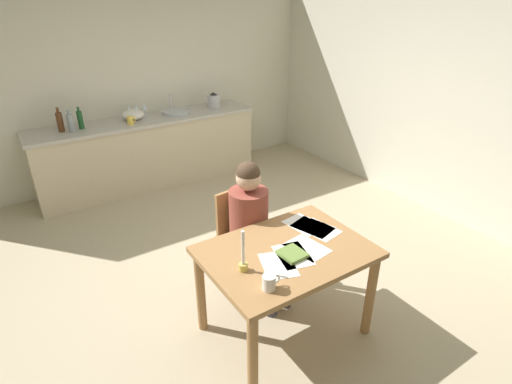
{
  "coord_description": "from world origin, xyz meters",
  "views": [
    {
      "loc": [
        -1.57,
        -2.79,
        2.36
      ],
      "look_at": [
        0.09,
        -0.24,
        0.85
      ],
      "focal_mm": 28.34,
      "sensor_mm": 36.0,
      "label": 1
    }
  ],
  "objects_px": {
    "stovetop_kettle": "(214,101)",
    "teacup_on_counter": "(130,120)",
    "bottle_oil": "(60,122)",
    "wine_glass_near_sink": "(145,107)",
    "wine_glass_back_left": "(129,109)",
    "coffee_mug": "(269,282)",
    "bottle_vinegar": "(71,123)",
    "sink_unit": "(176,112)",
    "bottle_wine_red": "(80,119)",
    "wine_glass_by_kettle": "(136,108)",
    "candlestick": "(243,259)",
    "chair_at_table": "(243,235)",
    "mixing_bowl": "(133,115)",
    "person_seated": "(254,224)",
    "book_magazine": "(292,254)",
    "dining_table": "(286,263)"
  },
  "relations": [
    {
      "from": "candlestick",
      "to": "mixing_bowl",
      "type": "xyz_separation_m",
      "value": [
        0.34,
        3.24,
        0.13
      ]
    },
    {
      "from": "chair_at_table",
      "to": "stovetop_kettle",
      "type": "height_order",
      "value": "stovetop_kettle"
    },
    {
      "from": "coffee_mug",
      "to": "candlestick",
      "type": "bearing_deg",
      "value": 98.49
    },
    {
      "from": "dining_table",
      "to": "candlestick",
      "type": "bearing_deg",
      "value": -175.23
    },
    {
      "from": "sink_unit",
      "to": "wine_glass_by_kettle",
      "type": "relative_size",
      "value": 2.34
    },
    {
      "from": "coffee_mug",
      "to": "stovetop_kettle",
      "type": "height_order",
      "value": "stovetop_kettle"
    },
    {
      "from": "book_magazine",
      "to": "wine_glass_by_kettle",
      "type": "distance_m",
      "value": 3.41
    },
    {
      "from": "bottle_vinegar",
      "to": "wine_glass_back_left",
      "type": "distance_m",
      "value": 0.77
    },
    {
      "from": "coffee_mug",
      "to": "bottle_vinegar",
      "type": "distance_m",
      "value": 3.42
    },
    {
      "from": "candlestick",
      "to": "teacup_on_counter",
      "type": "distance_m",
      "value": 3.07
    },
    {
      "from": "coffee_mug",
      "to": "bottle_wine_red",
      "type": "distance_m",
      "value": 3.47
    },
    {
      "from": "wine_glass_by_kettle",
      "to": "wine_glass_back_left",
      "type": "xyz_separation_m",
      "value": [
        -0.1,
        0.0,
        0.0
      ]
    },
    {
      "from": "bottle_wine_red",
      "to": "wine_glass_near_sink",
      "type": "height_order",
      "value": "bottle_wine_red"
    },
    {
      "from": "wine_glass_near_sink",
      "to": "bottle_oil",
      "type": "bearing_deg",
      "value": -172.11
    },
    {
      "from": "mixing_bowl",
      "to": "stovetop_kettle",
      "type": "bearing_deg",
      "value": -1.57
    },
    {
      "from": "chair_at_table",
      "to": "bottle_vinegar",
      "type": "bearing_deg",
      "value": 108.62
    },
    {
      "from": "candlestick",
      "to": "book_magazine",
      "type": "bearing_deg",
      "value": -6.94
    },
    {
      "from": "sink_unit",
      "to": "wine_glass_by_kettle",
      "type": "bearing_deg",
      "value": 163.12
    },
    {
      "from": "sink_unit",
      "to": "wine_glass_by_kettle",
      "type": "distance_m",
      "value": 0.51
    },
    {
      "from": "sink_unit",
      "to": "wine_glass_near_sink",
      "type": "bearing_deg",
      "value": 158.49
    },
    {
      "from": "bottle_wine_red",
      "to": "teacup_on_counter",
      "type": "xyz_separation_m",
      "value": [
        0.54,
        -0.15,
        -0.06
      ]
    },
    {
      "from": "book_magazine",
      "to": "sink_unit",
      "type": "distance_m",
      "value": 3.31
    },
    {
      "from": "bottle_wine_red",
      "to": "wine_glass_back_left",
      "type": "bearing_deg",
      "value": 13.4
    },
    {
      "from": "candlestick",
      "to": "bottle_oil",
      "type": "relative_size",
      "value": 1.06
    },
    {
      "from": "person_seated",
      "to": "stovetop_kettle",
      "type": "relative_size",
      "value": 5.43
    },
    {
      "from": "chair_at_table",
      "to": "mixing_bowl",
      "type": "height_order",
      "value": "mixing_bowl"
    },
    {
      "from": "book_magazine",
      "to": "mixing_bowl",
      "type": "relative_size",
      "value": 0.63
    },
    {
      "from": "mixing_bowl",
      "to": "book_magazine",
      "type": "bearing_deg",
      "value": -89.64
    },
    {
      "from": "chair_at_table",
      "to": "teacup_on_counter",
      "type": "xyz_separation_m",
      "value": [
        -0.16,
        2.37,
        0.45
      ]
    },
    {
      "from": "chair_at_table",
      "to": "mixing_bowl",
      "type": "distance_m",
      "value": 2.59
    },
    {
      "from": "person_seated",
      "to": "book_magazine",
      "type": "xyz_separation_m",
      "value": [
        -0.07,
        -0.59,
        0.08
      ]
    },
    {
      "from": "bottle_oil",
      "to": "stovetop_kettle",
      "type": "height_order",
      "value": "bottle_oil"
    },
    {
      "from": "person_seated",
      "to": "bottle_vinegar",
      "type": "height_order",
      "value": "person_seated"
    },
    {
      "from": "sink_unit",
      "to": "bottle_vinegar",
      "type": "bearing_deg",
      "value": -177.07
    },
    {
      "from": "bottle_oil",
      "to": "wine_glass_back_left",
      "type": "bearing_deg",
      "value": 9.83
    },
    {
      "from": "bottle_wine_red",
      "to": "mixing_bowl",
      "type": "distance_m",
      "value": 0.64
    },
    {
      "from": "person_seated",
      "to": "dining_table",
      "type": "bearing_deg",
      "value": -96.56
    },
    {
      "from": "wine_glass_by_kettle",
      "to": "bottle_vinegar",
      "type": "bearing_deg",
      "value": -165.75
    },
    {
      "from": "stovetop_kettle",
      "to": "teacup_on_counter",
      "type": "xyz_separation_m",
      "value": [
        -1.23,
        -0.15,
        -0.05
      ]
    },
    {
      "from": "bottle_wine_red",
      "to": "wine_glass_by_kettle",
      "type": "relative_size",
      "value": 1.69
    },
    {
      "from": "dining_table",
      "to": "chair_at_table",
      "type": "xyz_separation_m",
      "value": [
        0.04,
        0.66,
        -0.13
      ]
    },
    {
      "from": "chair_at_table",
      "to": "coffee_mug",
      "type": "relative_size",
      "value": 7.31
    },
    {
      "from": "bottle_oil",
      "to": "wine_glass_near_sink",
      "type": "height_order",
      "value": "bottle_oil"
    },
    {
      "from": "bottle_oil",
      "to": "sink_unit",
      "type": "bearing_deg",
      "value": 0.01
    },
    {
      "from": "bottle_vinegar",
      "to": "wine_glass_near_sink",
      "type": "bearing_deg",
      "value": 12.65
    },
    {
      "from": "teacup_on_counter",
      "to": "bottle_wine_red",
      "type": "bearing_deg",
      "value": 164.41
    },
    {
      "from": "sink_unit",
      "to": "person_seated",
      "type": "bearing_deg",
      "value": -100.2
    },
    {
      "from": "candlestick",
      "to": "wine_glass_back_left",
      "type": "distance_m",
      "value": 3.38
    },
    {
      "from": "person_seated",
      "to": "wine_glass_by_kettle",
      "type": "xyz_separation_m",
      "value": [
        -0.0,
        2.81,
        0.33
      ]
    },
    {
      "from": "person_seated",
      "to": "teacup_on_counter",
      "type": "xyz_separation_m",
      "value": [
        -0.18,
        2.51,
        0.27
      ]
    }
  ]
}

